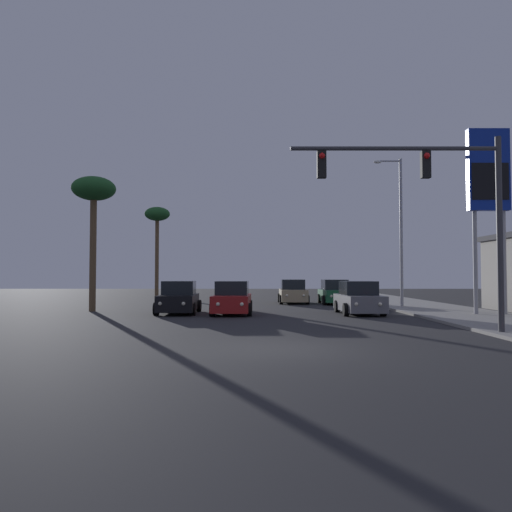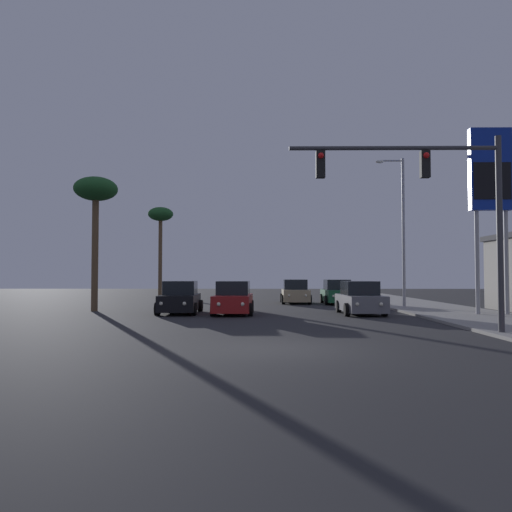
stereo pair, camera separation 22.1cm
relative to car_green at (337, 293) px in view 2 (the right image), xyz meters
name	(u,v)px [view 2 (the right image)]	position (x,y,z in m)	size (l,w,h in m)	color
ground_plane	(277,349)	(-4.82, -21.11, -0.76)	(120.00, 120.00, 0.00)	#28282B
sidewalk_right	(474,316)	(4.68, -11.11, -0.70)	(5.00, 60.00, 0.12)	gray
car_green	(337,293)	(0.00, 0.00, 0.00)	(2.04, 4.32, 1.68)	#195933
car_red	(233,299)	(-6.68, -9.13, 0.00)	(2.04, 4.33, 1.68)	maroon
car_tan	(295,292)	(-2.84, 0.85, 0.00)	(2.04, 4.31, 1.68)	tan
car_grey	(360,299)	(-0.21, -9.11, 0.00)	(2.04, 4.34, 1.68)	slate
car_black	(180,299)	(-9.47, -8.64, 0.00)	(2.04, 4.34, 1.68)	black
traffic_light_mast	(439,193)	(0.65, -18.09, 3.95)	(7.06, 0.36, 6.50)	#38383D
street_lamp	(401,224)	(3.25, -4.35, 4.36)	(1.74, 0.24, 9.00)	#99999E
gas_station_sign	(490,180)	(5.86, -10.50, 5.86)	(2.00, 0.42, 9.00)	#99999E
palm_tree_far	(161,219)	(-14.92, 12.89, 6.63)	(2.40, 2.40, 8.52)	brown
palm_tree_near	(96,195)	(-14.47, -7.11, 5.68)	(2.40, 2.40, 7.46)	brown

